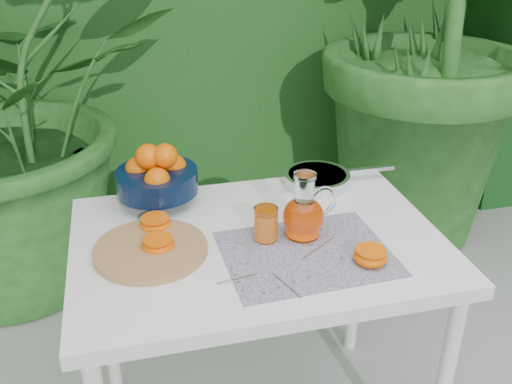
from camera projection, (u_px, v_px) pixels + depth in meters
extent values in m
imported|color=#264F1B|center=(410.00, 17.00, 2.62)|extent=(2.87, 2.87, 2.18)
cube|color=white|center=(258.00, 244.00, 1.57)|extent=(1.00, 0.70, 0.04)
cylinder|color=white|center=(105.00, 309.00, 1.90)|extent=(0.04, 0.04, 0.71)
cylinder|color=white|center=(357.00, 272.00, 2.09)|extent=(0.04, 0.04, 0.71)
cube|color=#0C1044|center=(307.00, 253.00, 1.48)|extent=(0.44, 0.35, 0.00)
cylinder|color=#A16F48|center=(151.00, 250.00, 1.49)|extent=(0.33, 0.33, 0.02)
cylinder|color=black|center=(159.00, 197.00, 1.73)|extent=(0.09, 0.09, 0.04)
cylinder|color=black|center=(157.00, 181.00, 1.70)|extent=(0.25, 0.25, 0.07)
sphere|color=#FF5B02|center=(138.00, 169.00, 1.71)|extent=(0.08, 0.08, 0.08)
sphere|color=#FF5B02|center=(174.00, 166.00, 1.73)|extent=(0.08, 0.08, 0.08)
sphere|color=#FF5B02|center=(157.00, 180.00, 1.64)|extent=(0.08, 0.08, 0.08)
sphere|color=#FF5B02|center=(156.00, 163.00, 1.75)|extent=(0.08, 0.08, 0.08)
sphere|color=#FF5B02|center=(148.00, 157.00, 1.67)|extent=(0.08, 0.08, 0.08)
sphere|color=#FF5B02|center=(165.00, 156.00, 1.66)|extent=(0.08, 0.08, 0.07)
cylinder|color=white|center=(302.00, 234.00, 1.56)|extent=(0.11, 0.11, 0.01)
ellipsoid|color=white|center=(303.00, 216.00, 1.53)|extent=(0.13, 0.13, 0.11)
cylinder|color=white|center=(304.00, 189.00, 1.50)|extent=(0.06, 0.06, 0.07)
cylinder|color=white|center=(305.00, 176.00, 1.48)|extent=(0.07, 0.07, 0.01)
torus|color=white|center=(323.00, 201.00, 1.54)|extent=(0.09, 0.03, 0.09)
cylinder|color=#D33E04|center=(303.00, 220.00, 1.54)|extent=(0.11, 0.11, 0.08)
cylinder|color=white|center=(266.00, 224.00, 1.52)|extent=(0.08, 0.08, 0.10)
cylinder|color=orange|center=(266.00, 226.00, 1.53)|extent=(0.07, 0.07, 0.08)
cylinder|color=#E85407|center=(266.00, 213.00, 1.51)|extent=(0.07, 0.07, 0.00)
cylinder|color=silver|center=(317.00, 179.00, 1.84)|extent=(0.21, 0.21, 0.04)
cylinder|color=white|center=(317.00, 175.00, 1.83)|extent=(0.19, 0.19, 0.01)
cube|color=silver|center=(371.00, 169.00, 1.87)|extent=(0.16, 0.02, 0.01)
ellipsoid|color=#FF5B02|center=(158.00, 245.00, 1.49)|extent=(0.10, 0.10, 0.04)
cylinder|color=#E85407|center=(158.00, 239.00, 1.48)|extent=(0.09, 0.09, 0.00)
ellipsoid|color=#FF5B02|center=(155.00, 224.00, 1.58)|extent=(0.10, 0.10, 0.04)
cylinder|color=#E85407|center=(155.00, 218.00, 1.57)|extent=(0.09, 0.09, 0.00)
ellipsoid|color=#FF5B02|center=(370.00, 257.00, 1.44)|extent=(0.10, 0.10, 0.04)
cylinder|color=#E85407|center=(371.00, 250.00, 1.43)|extent=(0.09, 0.09, 0.00)
cylinder|color=brown|center=(287.00, 285.00, 1.36)|extent=(0.04, 0.11, 0.00)
sphere|color=#546D39|center=(264.00, 292.00, 1.33)|extent=(0.01, 0.01, 0.01)
sphere|color=#546D39|center=(279.00, 287.00, 1.35)|extent=(0.01, 0.01, 0.01)
sphere|color=#546D39|center=(294.00, 282.00, 1.36)|extent=(0.01, 0.01, 0.01)
sphere|color=#546D39|center=(309.00, 277.00, 1.38)|extent=(0.01, 0.01, 0.01)
cylinder|color=brown|center=(318.00, 248.00, 1.50)|extent=(0.11, 0.08, 0.00)
sphere|color=#546D39|center=(295.00, 237.00, 1.54)|extent=(0.01, 0.01, 0.01)
sphere|color=#546D39|center=(310.00, 244.00, 1.51)|extent=(0.01, 0.01, 0.01)
sphere|color=#546D39|center=(326.00, 250.00, 1.48)|extent=(0.01, 0.01, 0.01)
sphere|color=#546D39|center=(342.00, 257.00, 1.46)|extent=(0.01, 0.01, 0.01)
cylinder|color=brown|center=(237.00, 278.00, 1.38)|extent=(0.10, 0.02, 0.00)
sphere|color=#546D39|center=(243.00, 289.00, 1.34)|extent=(0.01, 0.01, 0.01)
sphere|color=#546D39|center=(239.00, 281.00, 1.37)|extent=(0.01, 0.01, 0.01)
sphere|color=#546D39|center=(235.00, 274.00, 1.39)|extent=(0.01, 0.01, 0.01)
sphere|color=#546D39|center=(232.00, 267.00, 1.42)|extent=(0.01, 0.01, 0.01)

